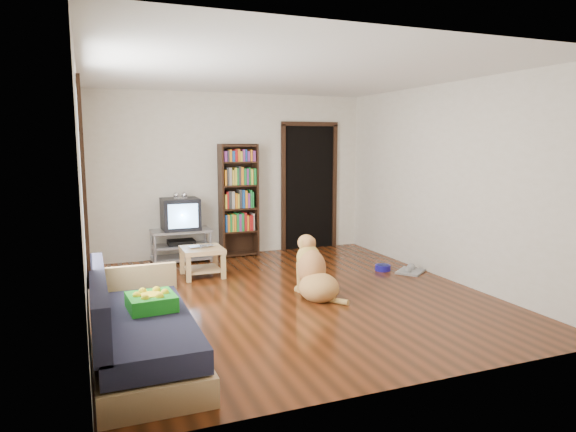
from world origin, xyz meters
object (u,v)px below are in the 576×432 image
object	(u,v)px
green_cushion	(151,302)
coffee_table	(202,256)
laptop	(202,247)
grey_rag	(410,271)
dog_bowl	(383,268)
bookshelf	(238,194)
dog	(314,274)
sofa	(139,335)
tv_stand	(181,244)
crt_tv	(180,214)

from	to	relation	value
green_cushion	coffee_table	world-z (taller)	green_cushion
laptop	grey_rag	distance (m)	2.93
dog_bowl	coffee_table	size ratio (longest dim) A/B	0.40
dog_bowl	grey_rag	distance (m)	0.39
green_cushion	grey_rag	size ratio (longest dim) A/B	0.96
laptop	grey_rag	xyz separation A→B (m)	(2.78, -0.85, -0.40)
bookshelf	dog	bearing A→B (deg)	-85.43
sofa	dog	size ratio (longest dim) A/B	2.01
tv_stand	bookshelf	world-z (taller)	bookshelf
crt_tv	coffee_table	size ratio (longest dim) A/B	1.05
tv_stand	dog	bearing A→B (deg)	-64.50
bookshelf	coffee_table	bearing A→B (deg)	-127.53
dog_bowl	dog	distance (m)	1.66
laptop	tv_stand	bearing A→B (deg)	91.21
laptop	tv_stand	world-z (taller)	tv_stand
green_cushion	dog	bearing A→B (deg)	22.99
tv_stand	crt_tv	size ratio (longest dim) A/B	1.55
crt_tv	sofa	world-z (taller)	crt_tv
dog_bowl	crt_tv	size ratio (longest dim) A/B	0.38
dog_bowl	sofa	xyz separation A→B (m)	(-3.57, -2.00, 0.22)
dog_bowl	sofa	size ratio (longest dim) A/B	0.12
coffee_table	dog	xyz separation A→B (m)	(1.04, -1.41, -0.01)
green_cushion	tv_stand	xyz separation A→B (m)	(0.85, 3.47, -0.21)
tv_stand	dog	distance (m)	2.67
green_cushion	laptop	bearing A→B (deg)	63.55
tv_stand	coffee_table	size ratio (longest dim) A/B	1.64
bookshelf	sofa	size ratio (longest dim) A/B	1.00
green_cushion	coffee_table	bearing A→B (deg)	63.79
dog_bowl	coffee_table	bearing A→B (deg)	165.69
grey_rag	bookshelf	xyz separation A→B (m)	(-1.94, 1.97, 0.99)
green_cushion	grey_rag	bearing A→B (deg)	18.10
crt_tv	coffee_table	distance (m)	1.13
dog_bowl	tv_stand	bearing A→B (deg)	147.83
dog_bowl	crt_tv	distance (m)	3.15
bookshelf	coffee_table	size ratio (longest dim) A/B	3.27
dog	grey_rag	bearing A→B (deg)	16.99
green_cushion	dog	xyz separation A→B (m)	(2.00, 1.06, -0.21)
bookshelf	sofa	distance (m)	4.26
green_cushion	crt_tv	xyz separation A→B (m)	(0.85, 3.50, 0.26)
tv_stand	sofa	bearing A→B (deg)	-105.02
crt_tv	bookshelf	xyz separation A→B (m)	(0.95, 0.07, 0.26)
green_cushion	grey_rag	xyz separation A→B (m)	(3.74, 1.59, -0.47)
coffee_table	grey_rag	bearing A→B (deg)	-17.62
grey_rag	coffee_table	distance (m)	2.93
tv_stand	coffee_table	bearing A→B (deg)	-83.59
dog_bowl	coffee_table	world-z (taller)	coffee_table
sofa	grey_rag	bearing A→B (deg)	24.37
coffee_table	bookshelf	bearing A→B (deg)	52.47
bookshelf	dog	xyz separation A→B (m)	(0.20, -2.51, -0.73)
sofa	coffee_table	xyz separation A→B (m)	(1.09, 2.63, 0.02)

